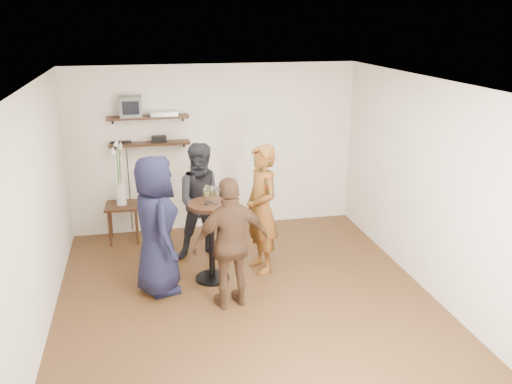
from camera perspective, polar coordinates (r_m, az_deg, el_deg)
room at (r=6.20m, az=-1.12°, el=-0.58°), size 4.58×5.08×2.68m
shelf_upper at (r=8.26m, az=-11.29°, el=7.73°), size 1.20×0.25×0.04m
shelf_lower at (r=8.34m, az=-11.13°, el=5.03°), size 1.20×0.25×0.04m
crt_monitor at (r=8.24m, az=-13.06°, el=8.76°), size 0.32×0.30×0.30m
dvd_deck at (r=8.26m, az=-9.69°, el=8.15°), size 0.40×0.24×0.06m
radio at (r=8.33m, az=-10.19°, el=5.54°), size 0.22×0.10×0.10m
power_strip at (r=8.39m, az=-14.01°, el=5.13°), size 0.30×0.05×0.03m
side_table at (r=8.40m, az=-13.88°, el=-1.90°), size 0.51×0.51×0.59m
vase_lilies at (r=8.27m, az=-14.10°, el=0.86°), size 0.20×0.21×1.04m
drinks_table at (r=6.92m, az=-4.73°, el=-4.12°), size 0.58×0.58×1.05m
wine_glass_fl at (r=6.70m, az=-5.28°, el=-0.13°), size 0.07×0.07×0.21m
wine_glass_fr at (r=6.73m, az=-4.22°, el=0.01°), size 0.07×0.07×0.22m
wine_glass_bl at (r=6.80m, az=-5.09°, el=0.13°), size 0.07×0.07×0.21m
wine_glass_br at (r=6.74m, az=-4.51°, el=0.02°), size 0.07×0.07×0.21m
person_plaid at (r=7.11m, az=0.59°, el=-1.83°), size 0.54×0.70×1.73m
person_dark at (r=7.52m, az=-5.50°, el=-1.05°), size 0.81×0.63×1.66m
person_navy at (r=6.66m, az=-10.49°, el=-3.50°), size 0.73×0.95×1.74m
person_brown at (r=6.26m, az=-2.59°, el=-5.42°), size 0.98×0.56×1.57m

